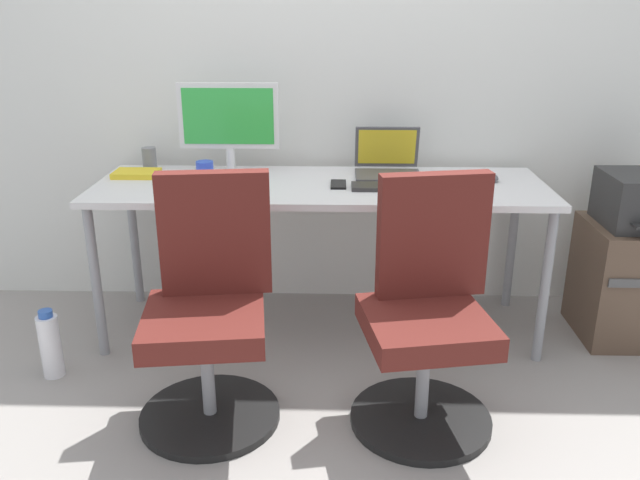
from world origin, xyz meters
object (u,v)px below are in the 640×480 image
Objects in this scene: water_bottle_on_floor at (50,345)px; office_chair_right at (427,316)px; coffee_mug at (205,171)px; office_chair_left at (209,313)px; open_laptop at (388,164)px; desktop_monitor at (229,122)px; side_cabinet at (632,281)px.

office_chair_right is at bearing -8.53° from water_bottle_on_floor.
coffee_mug is (-0.96, 0.75, 0.36)m from office_chair_right.
coffee_mug is at bearing 142.06° from office_chair_right.
office_chair_left is at bearing -17.43° from water_bottle_on_floor.
desktop_monitor is at bearing 178.12° from open_laptop.
water_bottle_on_floor is at bearing -136.27° from desktop_monitor.
office_chair_right is (0.82, -0.00, 0.00)m from office_chair_left.
office_chair_left is 0.84m from coffee_mug.
office_chair_left reaches higher than side_cabinet.
office_chair_left is 10.22× the size of coffee_mug.
water_bottle_on_floor is at bearing -156.19° from open_laptop.
office_chair_right is 0.96m from open_laptop.
desktop_monitor is 1.55× the size of open_laptop.
side_cabinet is at bearing -9.61° from open_laptop.
coffee_mug is (-0.10, -0.16, -0.20)m from desktop_monitor.
desktop_monitor is at bearing 43.73° from water_bottle_on_floor.
coffee_mug is (-0.86, -0.13, -0.01)m from open_laptop.
open_laptop reaches higher than coffee_mug.
office_chair_left is at bearing -87.25° from desktop_monitor.
desktop_monitor reaches higher than open_laptop.
office_chair_left is at bearing -160.10° from side_cabinet.
desktop_monitor reaches higher than office_chair_right.
open_laptop is (-0.10, 0.88, 0.37)m from office_chair_right.
water_bottle_on_floor is 1.00× the size of open_laptop.
side_cabinet is 1.17× the size of desktop_monitor.
water_bottle_on_floor is 1.72m from open_laptop.
office_chair_right is at bearing -37.94° from coffee_mug.
office_chair_right reaches higher than coffee_mug.
desktop_monitor is 0.28m from coffee_mug.
open_laptop is 3.37× the size of coffee_mug.
side_cabinet is 6.10× the size of coffee_mug.
open_laptop is at bearing -1.88° from desktop_monitor.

